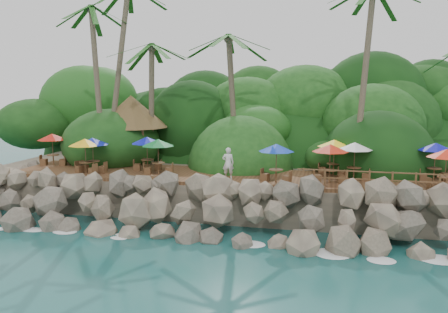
# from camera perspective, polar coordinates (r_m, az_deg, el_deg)

# --- Properties ---
(ground) EXTENTS (140.00, 140.00, 0.00)m
(ground) POSITION_cam_1_polar(r_m,az_deg,el_deg) (22.60, -3.53, -10.83)
(ground) COLOR #19514F
(ground) RESTS_ON ground
(land_base) EXTENTS (32.00, 25.20, 2.10)m
(land_base) POSITION_cam_1_polar(r_m,az_deg,el_deg) (37.47, 3.49, -1.30)
(land_base) COLOR gray
(land_base) RESTS_ON ground
(jungle_hill) EXTENTS (44.80, 28.00, 15.40)m
(jungle_hill) POSITION_cam_1_polar(r_m,az_deg,el_deg) (44.96, 5.09, -1.00)
(jungle_hill) COLOR #143811
(jungle_hill) RESTS_ON ground
(seawall) EXTENTS (29.00, 4.00, 2.30)m
(seawall) POSITION_cam_1_polar(r_m,az_deg,el_deg) (24.09, -2.18, -6.71)
(seawall) COLOR gray
(seawall) RESTS_ON ground
(terrace) EXTENTS (26.00, 5.00, 0.20)m
(terrace) POSITION_cam_1_polar(r_m,az_deg,el_deg) (27.62, -0.00, -2.46)
(terrace) COLOR brown
(terrace) RESTS_ON land_base
(jungle_foliage) EXTENTS (44.00, 16.00, 12.00)m
(jungle_foliage) POSITION_cam_1_polar(r_m,az_deg,el_deg) (36.70, 3.21, -3.18)
(jungle_foliage) COLOR #143811
(jungle_foliage) RESTS_ON ground
(foam_line) EXTENTS (25.20, 0.80, 0.06)m
(foam_line) POSITION_cam_1_polar(r_m,az_deg,el_deg) (22.86, -3.31, -10.51)
(foam_line) COLOR white
(foam_line) RESTS_ON ground
(palms) EXTENTS (29.24, 7.15, 13.15)m
(palms) POSITION_cam_1_polar(r_m,az_deg,el_deg) (30.16, 0.86, 16.96)
(palms) COLOR brown
(palms) RESTS_ON ground
(palapa) EXTENTS (5.08, 5.08, 4.60)m
(palapa) POSITION_cam_1_polar(r_m,az_deg,el_deg) (32.74, -11.34, 5.45)
(palapa) COLOR brown
(palapa) RESTS_ON ground
(dining_clusters) EXTENTS (25.56, 5.16, 2.13)m
(dining_clusters) POSITION_cam_1_polar(r_m,az_deg,el_deg) (26.94, 1.72, 1.27)
(dining_clusters) COLOR brown
(dining_clusters) RESTS_ON terrace
(railing) EXTENTS (8.30, 0.10, 1.00)m
(railing) POSITION_cam_1_polar(r_m,az_deg,el_deg) (24.60, 18.72, -2.63)
(railing) COLOR brown
(railing) RESTS_ON terrace
(waiter) EXTENTS (0.72, 0.53, 1.80)m
(waiter) POSITION_cam_1_polar(r_m,az_deg,el_deg) (26.27, 0.51, -0.82)
(waiter) COLOR silver
(waiter) RESTS_ON terrace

